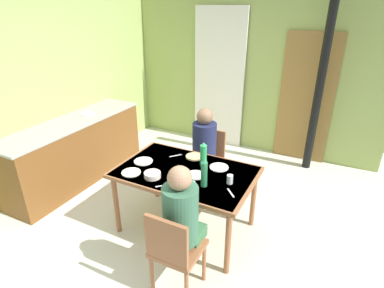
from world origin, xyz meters
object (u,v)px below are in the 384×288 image
at_px(chair_near_diner, 174,249).
at_px(serving_bowl_center, 152,175).
at_px(person_near_diner, 181,213).
at_px(water_bottle_green_near, 204,173).
at_px(kitchen_counter, 76,150).
at_px(chair_far_diner, 208,158).
at_px(water_bottle_green_far, 203,155).
at_px(person_far_diner, 204,142).
at_px(dining_table, 186,177).

bearing_deg(chair_near_diner, serving_bowl_center, 135.76).
distance_m(person_near_diner, water_bottle_green_near, 0.52).
height_order(kitchen_counter, chair_far_diner, kitchen_counter).
bearing_deg(person_near_diner, water_bottle_green_far, 103.63).
xyz_separation_m(person_near_diner, person_far_diner, (-0.43, 1.36, 0.00)).
distance_m(chair_near_diner, person_far_diner, 1.59).
distance_m(person_near_diner, serving_bowl_center, 0.70).
relative_size(person_near_diner, serving_bowl_center, 4.53).
relative_size(chair_far_diner, person_near_diner, 1.13).
height_order(chair_near_diner, water_bottle_green_far, water_bottle_green_far).
relative_size(dining_table, chair_far_diner, 1.66).
relative_size(chair_near_diner, person_far_diner, 1.13).
bearing_deg(serving_bowl_center, chair_far_diner, 83.25).
xyz_separation_m(person_near_diner, water_bottle_green_far, (-0.21, 0.88, 0.10)).
relative_size(kitchen_counter, water_bottle_green_near, 7.46).
xyz_separation_m(person_near_diner, serving_bowl_center, (-0.56, 0.41, -0.01)).
relative_size(chair_far_diner, serving_bowl_center, 5.12).
xyz_separation_m(kitchen_counter, person_far_diner, (1.81, 0.42, 0.33)).
bearing_deg(person_near_diner, person_far_diner, 107.66).
bearing_deg(person_near_diner, serving_bowl_center, 143.81).
xyz_separation_m(chair_far_diner, person_near_diner, (0.43, -1.50, 0.28)).
distance_m(chair_near_diner, chair_far_diner, 1.69).
relative_size(kitchen_counter, person_far_diner, 2.81).
relative_size(kitchen_counter, dining_table, 1.50).
height_order(dining_table, person_far_diner, person_far_diner).
xyz_separation_m(person_far_diner, serving_bowl_center, (-0.13, -0.95, -0.01)).
bearing_deg(person_near_diner, water_bottle_green_near, 93.56).
relative_size(person_far_diner, water_bottle_green_near, 2.66).
height_order(person_far_diner, serving_bowl_center, person_far_diner).
bearing_deg(chair_far_diner, water_bottle_green_far, 109.56).
height_order(chair_far_diner, water_bottle_green_near, water_bottle_green_near).
bearing_deg(chair_far_diner, person_near_diner, 106.15).
bearing_deg(person_near_diner, kitchen_counter, 157.23).
height_order(kitchen_counter, water_bottle_green_near, water_bottle_green_near).
relative_size(dining_table, serving_bowl_center, 8.49).
distance_m(water_bottle_green_near, water_bottle_green_far, 0.41).
distance_m(chair_far_diner, person_far_diner, 0.31).
distance_m(kitchen_counter, water_bottle_green_near, 2.30).
bearing_deg(dining_table, person_far_diner, 98.89).
bearing_deg(water_bottle_green_far, water_bottle_green_near, -63.87).
distance_m(chair_near_diner, serving_bowl_center, 0.83).
bearing_deg(serving_bowl_center, water_bottle_green_far, 52.85).
bearing_deg(serving_bowl_center, person_near_diner, -36.19).
height_order(chair_far_diner, person_near_diner, person_near_diner).
height_order(water_bottle_green_near, water_bottle_green_far, water_bottle_green_near).
xyz_separation_m(kitchen_counter, serving_bowl_center, (1.68, -0.53, 0.33)).
bearing_deg(water_bottle_green_far, person_near_diner, -76.37).
relative_size(chair_far_diner, water_bottle_green_near, 3.00).
distance_m(chair_far_diner, person_near_diner, 1.59).
height_order(dining_table, person_near_diner, person_near_diner).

